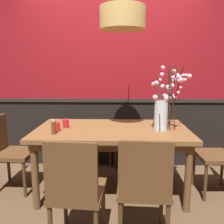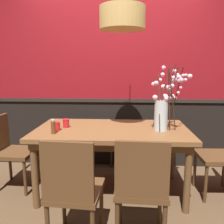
% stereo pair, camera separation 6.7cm
% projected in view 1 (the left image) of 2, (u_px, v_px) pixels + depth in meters
% --- Properties ---
extents(ground_plane, '(24.00, 24.00, 0.00)m').
position_uv_depth(ground_plane, '(112.00, 190.00, 2.81)').
color(ground_plane, brown).
extents(back_wall, '(4.78, 0.14, 2.74)m').
position_uv_depth(back_wall, '(114.00, 73.00, 3.39)').
color(back_wall, black).
rests_on(back_wall, ground).
extents(dining_table, '(1.71, 0.96, 0.76)m').
position_uv_depth(dining_table, '(112.00, 135.00, 2.69)').
color(dining_table, brown).
rests_on(dining_table, ground).
extents(chair_head_east_end, '(0.42, 0.44, 0.96)m').
position_uv_depth(chair_head_east_end, '(223.00, 149.00, 2.68)').
color(chair_head_east_end, brown).
rests_on(chair_head_east_end, ground).
extents(chair_near_side_right, '(0.44, 0.42, 0.92)m').
position_uv_depth(chair_near_side_right, '(144.00, 185.00, 1.86)').
color(chair_near_side_right, brown).
rests_on(chair_near_side_right, ground).
extents(chair_far_side_left, '(0.47, 0.42, 0.89)m').
position_uv_depth(chair_far_side_left, '(97.00, 129.00, 3.62)').
color(chair_far_side_left, brown).
rests_on(chair_far_side_left, ground).
extents(chair_head_west_end, '(0.46, 0.44, 0.88)m').
position_uv_depth(chair_head_west_end, '(8.00, 149.00, 2.78)').
color(chair_head_west_end, brown).
rests_on(chair_head_west_end, ground).
extents(chair_near_side_left, '(0.44, 0.47, 0.93)m').
position_uv_depth(chair_near_side_left, '(76.00, 188.00, 1.83)').
color(chair_near_side_left, brown).
rests_on(chair_near_side_left, ground).
extents(chair_far_side_right, '(0.46, 0.44, 0.89)m').
position_uv_depth(chair_far_side_right, '(127.00, 130.00, 3.60)').
color(chair_far_side_right, brown).
rests_on(chair_far_side_right, ground).
extents(vase_with_blossoms, '(0.44, 0.41, 0.72)m').
position_uv_depth(vase_with_blossoms, '(163.00, 108.00, 2.56)').
color(vase_with_blossoms, silver).
rests_on(vase_with_blossoms, dining_table).
extents(candle_holder_nearer_center, '(0.07, 0.07, 0.09)m').
position_uv_depth(candle_holder_nearer_center, '(57.00, 127.00, 2.56)').
color(candle_holder_nearer_center, red).
rests_on(candle_holder_nearer_center, dining_table).
extents(candle_holder_nearer_edge, '(0.08, 0.08, 0.10)m').
position_uv_depth(candle_holder_nearer_edge, '(66.00, 123.00, 2.69)').
color(candle_holder_nearer_edge, red).
rests_on(candle_holder_nearer_edge, dining_table).
extents(condiment_bottle, '(0.05, 0.05, 0.15)m').
position_uv_depth(condiment_bottle, '(54.00, 127.00, 2.43)').
color(condiment_bottle, brown).
rests_on(condiment_bottle, dining_table).
extents(pendant_lamp, '(0.47, 0.47, 0.92)m').
position_uv_depth(pendant_lamp, '(123.00, 18.00, 2.39)').
color(pendant_lamp, tan).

